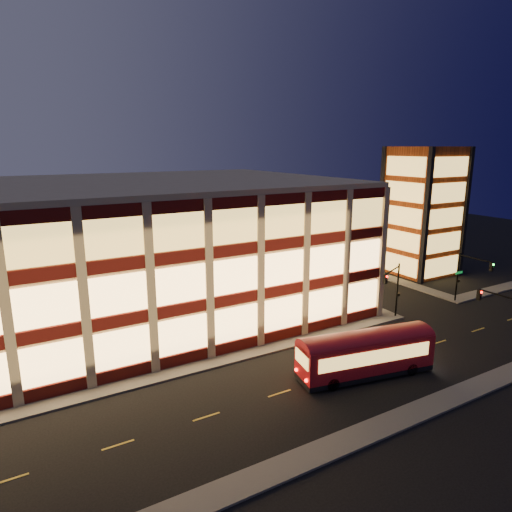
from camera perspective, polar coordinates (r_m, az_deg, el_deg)
ground at (r=38.77m, az=-7.21°, el=-14.31°), size 200.00×200.00×0.00m
sidewalk_office_south at (r=38.67m, az=-12.04°, el=-14.48°), size 54.00×2.00×0.15m
sidewalk_office_east at (r=63.24m, az=5.92°, el=-3.01°), size 2.00×30.00×0.15m
sidewalk_tower_south at (r=64.92m, az=26.87°, el=-4.01°), size 14.00×2.00×0.15m
sidewalk_tower_west at (r=70.11m, az=13.20°, el=-1.64°), size 2.00×30.00×0.15m
sidewalk_near at (r=29.08m, az=4.04°, el=-24.69°), size 100.00×2.00×0.15m
office_building at (r=50.83m, az=-18.11°, el=0.62°), size 50.45×30.45×14.50m
stair_tower at (r=69.31m, az=20.07°, el=5.25°), size 8.60×8.60×18.00m
traffic_signal_far at (r=49.63m, az=16.80°, el=-3.34°), size 3.79×1.87×6.00m
traffic_signal_right at (r=57.74m, az=25.11°, el=-1.72°), size 1.20×4.37×6.00m
traffic_signal_near at (r=44.30m, az=28.69°, el=-6.49°), size 0.32×4.45×6.00m
trolley_bus at (r=38.26m, az=13.55°, el=-11.48°), size 11.53×4.88×3.79m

